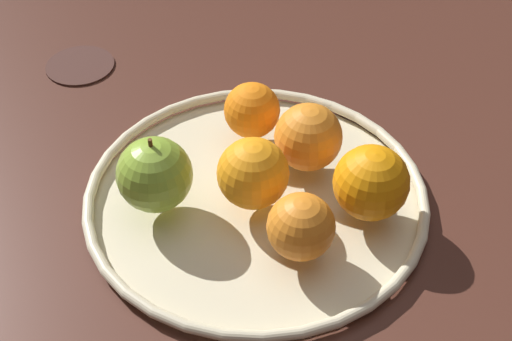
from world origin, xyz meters
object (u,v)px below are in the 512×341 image
at_px(apple, 155,175).
at_px(orange_front_left, 308,137).
at_px(fruit_bowl, 256,196).
at_px(orange_back_right, 253,173).
at_px(orange_back_left, 301,227).
at_px(ambient_coaster, 80,65).
at_px(orange_center, 371,183).
at_px(orange_front_right, 252,110).

xyz_separation_m(apple, orange_front_left, (-0.17, -0.02, -0.00)).
height_order(fruit_bowl, orange_back_right, orange_back_right).
relative_size(orange_back_left, ambient_coaster, 0.73).
bearing_deg(orange_front_left, ambient_coaster, -48.78).
bearing_deg(orange_back_right, orange_center, 159.51).
xyz_separation_m(apple, orange_front_right, (-0.12, -0.09, -0.01)).
xyz_separation_m(orange_front_right, ambient_coaster, (0.19, -0.21, -0.05)).
xyz_separation_m(orange_front_right, orange_center, (-0.09, 0.15, 0.01)).
height_order(fruit_bowl, apple, apple).
bearing_deg(fruit_bowl, orange_front_right, -100.56).
height_order(orange_back_right, orange_front_left, same).
bearing_deg(orange_center, apple, -16.21).
bearing_deg(fruit_bowl, orange_back_right, 62.92).
bearing_deg(orange_center, fruit_bowl, -26.65).
height_order(orange_back_right, orange_center, orange_center).
height_order(orange_front_right, orange_back_right, orange_back_right).
relative_size(apple, orange_back_right, 1.16).
height_order(orange_front_right, orange_front_left, orange_front_left).
bearing_deg(apple, orange_back_right, 168.91).
xyz_separation_m(orange_front_left, orange_center, (-0.04, 0.08, 0.00)).
xyz_separation_m(apple, ambient_coaster, (0.07, -0.30, -0.05)).
xyz_separation_m(orange_front_right, orange_front_left, (-0.05, 0.07, 0.01)).
bearing_deg(ambient_coaster, orange_front_right, 132.70).
height_order(fruit_bowl, orange_front_right, orange_front_right).
relative_size(orange_front_right, orange_center, 0.83).
distance_m(orange_center, ambient_coaster, 0.46).
bearing_deg(orange_center, orange_front_right, -59.25).
bearing_deg(apple, ambient_coaster, -77.03).
relative_size(fruit_bowl, apple, 4.27).
bearing_deg(orange_front_right, orange_back_right, 77.53).
xyz_separation_m(fruit_bowl, orange_front_right, (-0.02, -0.10, 0.04)).
distance_m(apple, orange_back_left, 0.16).
xyz_separation_m(apple, orange_center, (-0.21, 0.06, -0.00)).
height_order(orange_center, ambient_coaster, orange_center).
height_order(orange_back_left, orange_front_left, orange_front_left).
height_order(orange_front_left, orange_center, orange_center).
distance_m(fruit_bowl, orange_front_right, 0.11).
bearing_deg(orange_back_right, orange_back_left, 110.22).
height_order(orange_front_right, ambient_coaster, orange_front_right).
bearing_deg(orange_center, orange_back_left, 23.53).
height_order(apple, orange_front_left, apple).
bearing_deg(orange_front_left, orange_front_right, -53.94).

